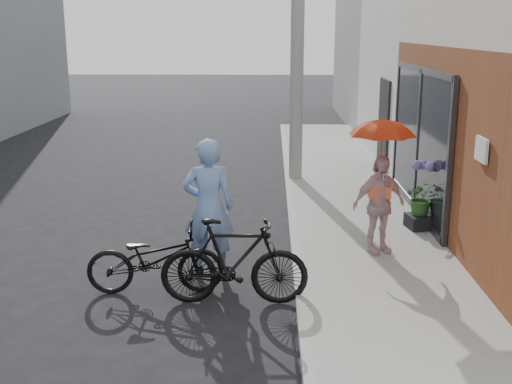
{
  "coord_description": "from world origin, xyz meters",
  "views": [
    {
      "loc": [
        0.57,
        -7.63,
        3.26
      ],
      "look_at": [
        0.37,
        0.84,
        1.1
      ],
      "focal_mm": 45.0,
      "sensor_mm": 36.0,
      "label": 1
    }
  ],
  "objects_px": {
    "officer": "(208,207)",
    "utility_pole": "(298,17)",
    "kimono_woman": "(379,205)",
    "bike_right": "(234,262)",
    "planter": "(420,221)",
    "bike_left": "(155,259)"
  },
  "relations": [
    {
      "from": "bike_right",
      "to": "planter",
      "type": "xyz_separation_m",
      "value": [
        2.87,
        2.75,
        -0.31
      ]
    },
    {
      "from": "utility_pole",
      "to": "bike_right",
      "type": "xyz_separation_m",
      "value": [
        -0.97,
        -6.37,
        -2.96
      ]
    },
    {
      "from": "utility_pole",
      "to": "bike_left",
      "type": "bearing_deg",
      "value": -108.14
    },
    {
      "from": "bike_left",
      "to": "kimono_woman",
      "type": "bearing_deg",
      "value": -71.4
    },
    {
      "from": "utility_pole",
      "to": "kimono_woman",
      "type": "bearing_deg",
      "value": -78.09
    },
    {
      "from": "bike_left",
      "to": "kimono_woman",
      "type": "height_order",
      "value": "kimono_woman"
    },
    {
      "from": "bike_left",
      "to": "bike_right",
      "type": "height_order",
      "value": "bike_right"
    },
    {
      "from": "kimono_woman",
      "to": "bike_left",
      "type": "bearing_deg",
      "value": 179.46
    },
    {
      "from": "utility_pole",
      "to": "bike_left",
      "type": "distance_m",
      "value": 7.06
    },
    {
      "from": "officer",
      "to": "utility_pole",
      "type": "bearing_deg",
      "value": -107.28
    },
    {
      "from": "kimono_woman",
      "to": "planter",
      "type": "distance_m",
      "value": 1.59
    },
    {
      "from": "bike_left",
      "to": "bike_right",
      "type": "bearing_deg",
      "value": -111.44
    },
    {
      "from": "bike_left",
      "to": "bike_right",
      "type": "xyz_separation_m",
      "value": [
        1.02,
        -0.31,
        0.09
      ]
    },
    {
      "from": "bike_right",
      "to": "bike_left",
      "type": "bearing_deg",
      "value": 72.74
    },
    {
      "from": "kimono_woman",
      "to": "planter",
      "type": "relative_size",
      "value": 3.4
    },
    {
      "from": "kimono_woman",
      "to": "officer",
      "type": "bearing_deg",
      "value": 170.45
    },
    {
      "from": "bike_right",
      "to": "planter",
      "type": "relative_size",
      "value": 4.28
    },
    {
      "from": "bike_right",
      "to": "kimono_woman",
      "type": "distance_m",
      "value": 2.55
    },
    {
      "from": "kimono_woman",
      "to": "planter",
      "type": "bearing_deg",
      "value": 29.34
    },
    {
      "from": "utility_pole",
      "to": "bike_left",
      "type": "height_order",
      "value": "utility_pole"
    },
    {
      "from": "officer",
      "to": "kimono_woman",
      "type": "height_order",
      "value": "officer"
    },
    {
      "from": "officer",
      "to": "kimono_woman",
      "type": "relative_size",
      "value": 1.32
    }
  ]
}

